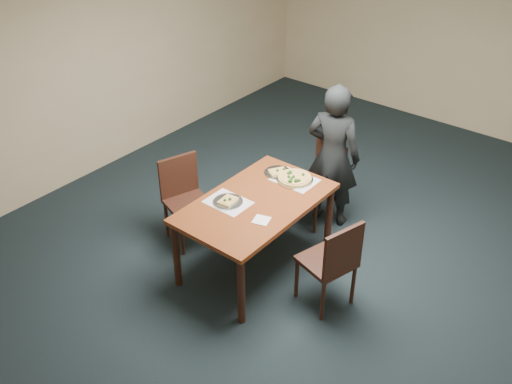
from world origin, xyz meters
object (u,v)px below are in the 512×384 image
Objects in this scene: chair_left at (185,195)px; chair_right at (333,260)px; chair_far at (322,177)px; pizza_pan at (295,178)px; dining_table at (256,209)px; diner at (333,156)px; slice_plate_far at (278,172)px; slice_plate_near at (228,201)px.

chair_left and chair_right have the same top height.
chair_far is at bearing -18.98° from chair_left.
chair_left is 2.50× the size of pizza_pan.
dining_table is 1.65× the size of chair_left.
chair_right is (1.74, 0.07, 0.00)m from chair_left.
diner is (0.14, 1.11, 0.13)m from dining_table.
diner is (1.00, 1.20, 0.28)m from chair_left.
chair_right is at bearing -41.24° from chair_far.
pizza_pan is 1.30× the size of slice_plate_far.
diner is 4.34× the size of pizza_pan.
chair_far is 1.31m from slice_plate_near.
chair_far is 1.39m from chair_right.
chair_far is 0.61m from pizza_pan.
chair_left is at bearing -173.73° from dining_table.
chair_far is at bearing -127.00° from chair_right.
chair_left is 3.25× the size of slice_plate_far.
chair_right is at bearing -28.77° from slice_plate_far.
chair_left is at bearing -115.62° from chair_far.
dining_table is 5.36× the size of slice_plate_near.
dining_table is at bearing -80.43° from chair_far.
dining_table is at bearing -65.27° from chair_left.
slice_plate_near is (-0.23, -1.26, 0.25)m from chair_far.
slice_plate_near is at bearing -136.48° from dining_table.
chair_left is 1.14m from pizza_pan.
slice_plate_near is (-0.33, -1.29, -0.03)m from diner.
pizza_pan is at bearing -75.98° from chair_far.
dining_table is at bearing -75.78° from chair_right.
diner is at bearing -130.89° from chair_right.
pizza_pan is at bearing -1.11° from slice_plate_far.
chair_left reaches higher than dining_table.
diner is at bearing 82.78° from pizza_pan.
pizza_pan is at bearing 71.58° from diner.
slice_plate_far is (0.72, 0.62, 0.25)m from chair_left.
slice_plate_near is 0.71m from slice_plate_far.
diner is 5.65× the size of slice_plate_near.
chair_left is 0.98m from slice_plate_far.
chair_far is 0.63m from slice_plate_far.
diner is at bearing -21.15° from chair_left.
chair_far is (0.04, 1.08, -0.14)m from dining_table.
chair_left is at bearing 172.81° from slice_plate_near.
chair_far is 3.25× the size of slice_plate_near.
chair_right is at bearing -1.84° from dining_table.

